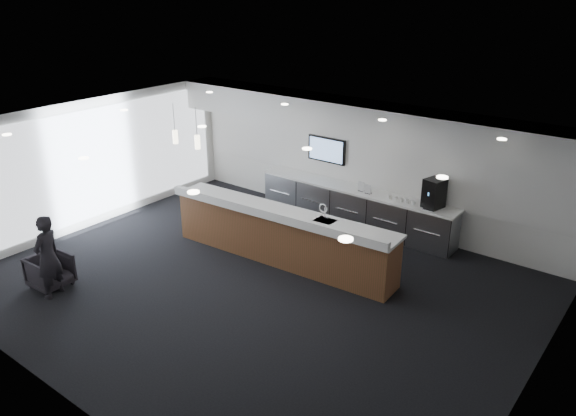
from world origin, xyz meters
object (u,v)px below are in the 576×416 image
Objects in this scene: lounge_guest at (48,257)px; coffee_machine at (434,193)px; service_counter at (281,235)px; armchair at (50,271)px.

coffee_machine is at bearing 124.56° from lounge_guest.
service_counter is 7.29× the size of armchair.
coffee_machine is 0.89× the size of armchair.
armchair is at bearing -134.15° from lounge_guest.
lounge_guest reaches higher than coffee_machine.
coffee_machine is (2.19, 2.49, 0.69)m from service_counter.
lounge_guest is at bearing -112.76° from coffee_machine.
coffee_machine is at bearing 45.40° from service_counter.
armchair is at bearing -115.38° from coffee_machine.
armchair is (-5.04, -6.04, -0.94)m from coffee_machine.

